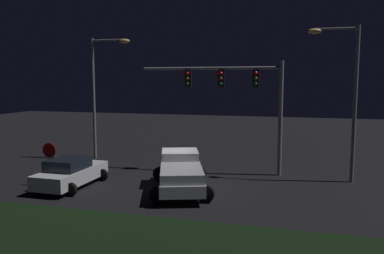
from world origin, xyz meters
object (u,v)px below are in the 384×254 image
Objects in this scene: car_sedan at (70,173)px; traffic_signal_gantry at (238,89)px; pickup_truck at (181,170)px; stop_sign at (50,156)px; street_lamp_right at (345,85)px; street_lamp_left at (101,83)px.

car_sedan is 0.53× the size of traffic_signal_gantry.
stop_sign is (-6.73, -0.97, 0.56)m from pickup_truck.
pickup_truck is 1.30× the size of car_sedan.
street_lamp_right is (7.83, 3.92, 4.17)m from pickup_truck.
traffic_signal_gantry reaches higher than car_sedan.
street_lamp_right is at bearing -69.15° from car_sedan.
traffic_signal_gantry is at bearing -53.93° from car_sedan.
traffic_signal_gantry is (7.66, 5.38, 4.16)m from car_sedan.
stop_sign is (-14.56, -4.89, -3.61)m from street_lamp_right.
traffic_signal_gantry is (2.08, 4.45, 3.90)m from pickup_truck.
traffic_signal_gantry is 10.87m from stop_sign.
street_lamp_left reaches higher than street_lamp_right.
pickup_truck is 0.69× the size of traffic_signal_gantry.
street_lamp_right is 15.78m from stop_sign.
stop_sign reaches higher than car_sedan.
street_lamp_right is (15.37, -2.22, -0.02)m from street_lamp_left.
car_sedan is 1.42m from stop_sign.
traffic_signal_gantry is at bearing -9.91° from street_lamp_left.
traffic_signal_gantry is 9.77m from street_lamp_left.
car_sedan is 8.58m from street_lamp_left.
pickup_truck is at bearing 8.22° from stop_sign.
pickup_truck is 0.70× the size of street_lamp_right.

